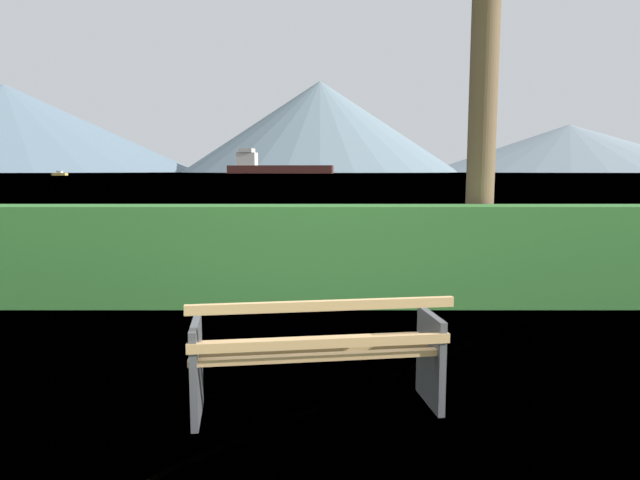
% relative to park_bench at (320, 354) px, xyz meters
% --- Properties ---
extents(ground_plane, '(1400.00, 1400.00, 0.00)m').
position_rel_park_bench_xyz_m(ground_plane, '(-0.01, 0.06, -0.43)').
color(ground_plane, olive).
extents(water_surface, '(620.00, 620.00, 0.00)m').
position_rel_park_bench_xyz_m(water_surface, '(-0.01, 308.45, -0.43)').
color(water_surface, '#7A99A8').
rests_on(water_surface, ground_plane).
extents(park_bench, '(1.82, 0.81, 0.87)m').
position_rel_park_bench_xyz_m(park_bench, '(0.00, 0.00, 0.00)').
color(park_bench, tan).
rests_on(park_bench, ground_plane).
extents(hedge_row, '(13.39, 0.62, 1.27)m').
position_rel_park_bench_xyz_m(hedge_row, '(-0.01, 3.23, 0.21)').
color(hedge_row, '#387A33').
rests_on(hedge_row, ground_plane).
extents(cargo_ship_large, '(61.29, 16.99, 14.28)m').
position_rel_park_bench_xyz_m(cargo_ship_large, '(-27.55, 320.47, 3.56)').
color(cargo_ship_large, '#471E19').
rests_on(cargo_ship_large, water_surface).
extents(fishing_boat_near, '(5.47, 2.76, 1.56)m').
position_rel_park_bench_xyz_m(fishing_boat_near, '(-88.47, 187.77, 0.14)').
color(fishing_boat_near, gold).
rests_on(fishing_boat_near, water_surface).
extents(distant_hills, '(874.79, 371.86, 86.04)m').
position_rel_park_bench_xyz_m(distant_hills, '(-136.95, 550.81, 39.17)').
color(distant_hills, slate).
rests_on(distant_hills, ground_plane).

